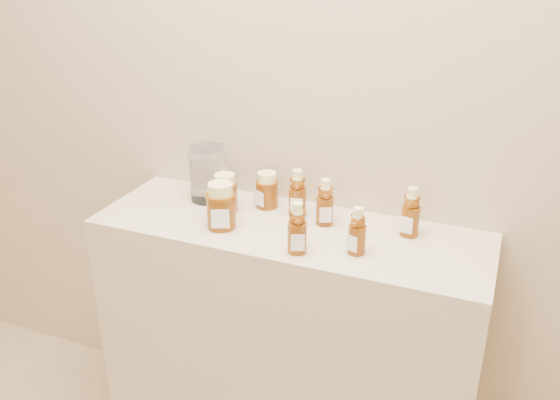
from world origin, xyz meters
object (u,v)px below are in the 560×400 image
at_px(bear_bottle_front_left, 297,225).
at_px(honey_jar_left, 225,193).
at_px(display_table, 288,348).
at_px(glass_canister, 208,171).
at_px(bear_bottle_back_left, 297,190).

distance_m(bear_bottle_front_left, honey_jar_left, 0.35).
distance_m(display_table, glass_canister, 0.64).
distance_m(display_table, honey_jar_left, 0.56).
bearing_deg(bear_bottle_back_left, glass_canister, 163.99).
bearing_deg(display_table, glass_canister, 163.47).
bearing_deg(bear_bottle_front_left, glass_canister, 126.49).
bearing_deg(honey_jar_left, bear_bottle_back_left, 10.04).
height_order(display_table, glass_canister, glass_canister).
bearing_deg(honey_jar_left, display_table, -12.81).
bearing_deg(bear_bottle_front_left, display_table, 96.34).
height_order(bear_bottle_back_left, honey_jar_left, bear_bottle_back_left).
bearing_deg(glass_canister, bear_bottle_front_left, -29.63).
relative_size(display_table, honey_jar_left, 9.62).
relative_size(bear_bottle_front_left, honey_jar_left, 1.34).
relative_size(honey_jar_left, glass_canister, 0.64).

